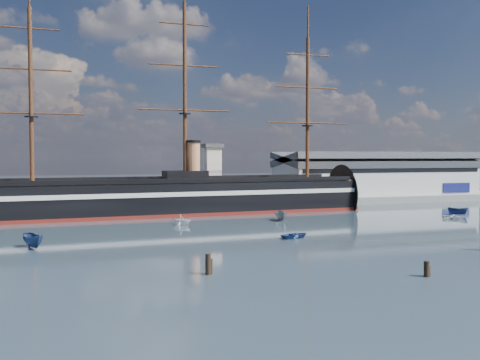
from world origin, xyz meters
name	(u,v)px	position (x,y,z in m)	size (l,w,h in m)	color
ground	(241,222)	(0.00, 40.00, 0.00)	(600.00, 600.00, 0.00)	#233744
quay	(234,206)	(10.00, 76.00, 0.00)	(180.00, 18.00, 2.00)	slate
warehouse	(376,175)	(58.00, 80.00, 7.98)	(63.00, 21.00, 11.60)	#B7BABC
quay_tower	(213,171)	(3.00, 73.00, 9.75)	(5.00, 5.00, 15.00)	silver
warship	(170,197)	(-11.10, 60.00, 4.04)	(113.20, 19.95, 53.94)	black
motorboat_a	(34,248)	(-39.35, 19.60, 0.00)	(6.92, 2.54, 2.77)	navy
motorboat_b	(295,238)	(1.70, 16.60, 0.00)	(3.20, 1.28, 1.49)	navy
motorboat_c	(281,221)	(8.89, 39.82, 0.00)	(6.41, 2.35, 2.57)	slate
motorboat_d	(182,225)	(-12.66, 39.63, 0.00)	(6.32, 2.74, 2.32)	white
motorboat_e	(454,219)	(45.97, 30.67, 0.00)	(2.89, 1.16, 1.35)	silver
motorboat_f	(458,215)	(52.19, 36.85, 0.00)	(5.54, 2.03, 2.21)	navy
piling_near_left	(208,275)	(-19.32, -5.54, 0.00)	(0.64, 0.64, 3.14)	black
piling_near_mid	(426,277)	(3.91, -14.46, 0.00)	(0.64, 0.64, 2.50)	black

